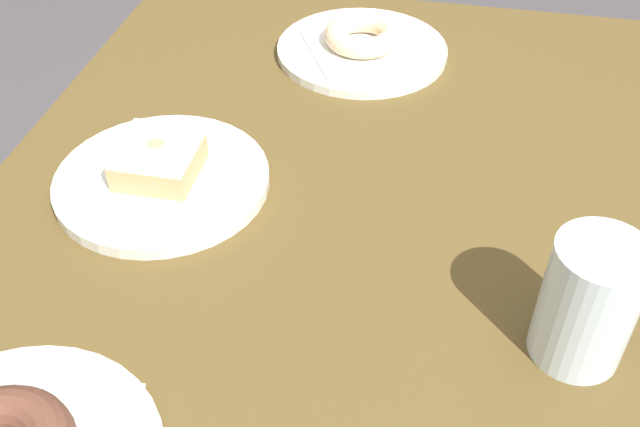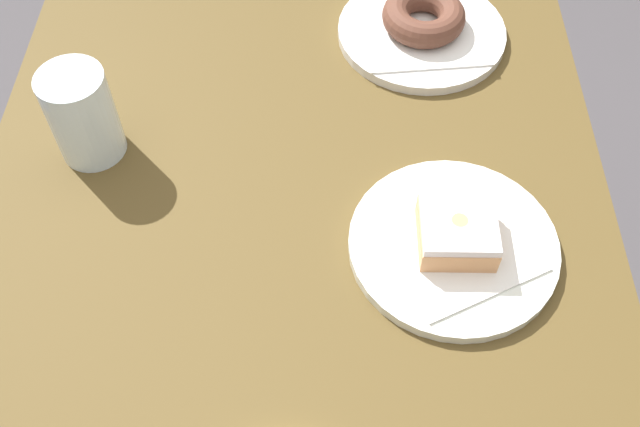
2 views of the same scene
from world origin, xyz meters
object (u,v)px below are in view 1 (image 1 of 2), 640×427
(donut_sugar_ring, at_px, (363,35))
(donut_glazed_square, at_px, (160,157))
(plate_sugar_ring, at_px, (362,50))
(plate_glazed_square, at_px, (164,178))
(water_glass, at_px, (588,303))

(donut_sugar_ring, height_order, donut_glazed_square, donut_glazed_square)
(plate_sugar_ring, bearing_deg, donut_sugar_ring, -90.00)
(donut_sugar_ring, xyz_separation_m, plate_glazed_square, (0.32, -0.17, -0.02))
(plate_sugar_ring, distance_m, donut_sugar_ring, 0.02)
(water_glass, bearing_deg, plate_glazed_square, -108.65)
(donut_sugar_ring, relative_size, plate_glazed_square, 0.45)
(plate_sugar_ring, distance_m, donut_glazed_square, 0.36)
(donut_glazed_square, bearing_deg, water_glass, 71.35)
(plate_sugar_ring, bearing_deg, water_glass, 29.17)
(donut_sugar_ring, bearing_deg, plate_glazed_square, -27.35)
(water_glass, bearing_deg, donut_sugar_ring, -150.83)
(plate_glazed_square, xyz_separation_m, donut_glazed_square, (0.00, -0.00, 0.03))
(plate_sugar_ring, height_order, donut_glazed_square, donut_glazed_square)
(donut_sugar_ring, height_order, water_glass, water_glass)
(donut_sugar_ring, bearing_deg, plate_sugar_ring, 90.00)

